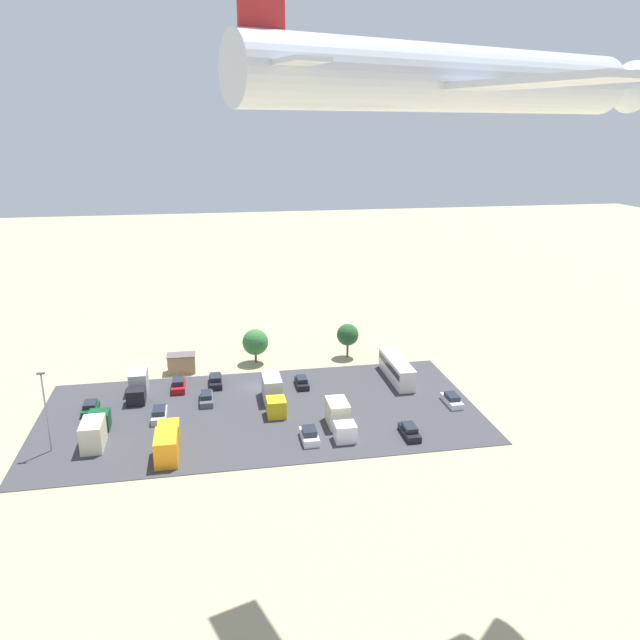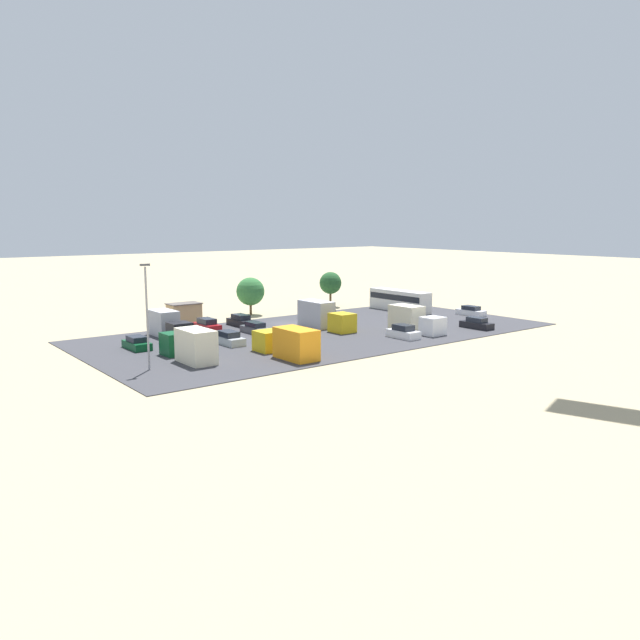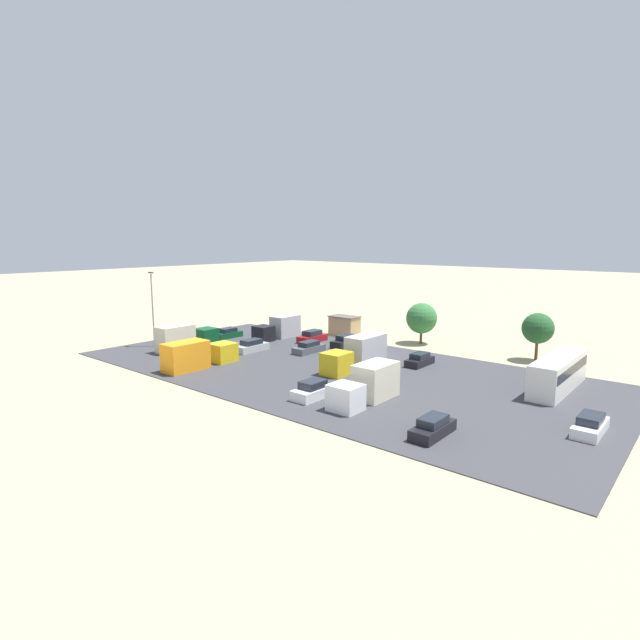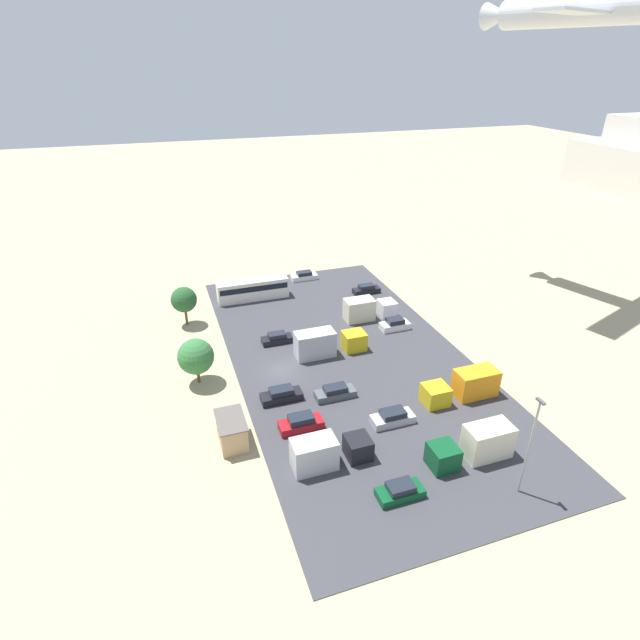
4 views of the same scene
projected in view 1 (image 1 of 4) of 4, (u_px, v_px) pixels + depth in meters
ground_plane at (255, 387)px, 93.07m from camera, size 400.00×400.00×0.00m
parking_lot_surface at (261, 412)px, 84.60m from camera, size 58.80×29.02×0.08m
shed_building at (182, 363)px, 98.25m from camera, size 4.45×2.80×2.94m
bus at (397, 368)px, 95.22m from camera, size 2.59×11.23×3.24m
parked_car_0 at (206, 398)px, 87.48m from camera, size 1.81×4.63×1.44m
parked_car_1 at (216, 381)px, 93.29m from camera, size 1.84×4.68×1.57m
parked_car_2 at (452, 400)px, 86.94m from camera, size 1.79×4.52×1.43m
parked_car_3 at (410, 431)px, 77.93m from camera, size 1.72×4.45×1.47m
parked_car_4 at (159, 414)px, 82.48m from camera, size 1.92×4.60×1.53m
parked_car_5 at (309, 435)px, 76.76m from camera, size 1.96×4.15×1.63m
parked_car_6 at (179, 385)px, 91.73m from camera, size 1.90×4.61×1.64m
parked_car_7 at (302, 382)px, 92.90m from camera, size 1.71×4.15×1.44m
parked_car_8 at (90, 408)px, 84.51m from camera, size 1.91×4.20×1.43m
parked_truck_0 at (95, 430)px, 76.20m from camera, size 2.53×8.41×3.38m
parked_truck_1 at (340, 418)px, 79.56m from camera, size 2.60×7.83×3.22m
parked_truck_2 at (273, 393)px, 86.75m from camera, size 2.51×9.42×3.45m
parked_truck_3 at (167, 443)px, 73.42m from camera, size 2.60×8.91×3.17m
parked_truck_4 at (138, 385)px, 89.75m from camera, size 2.48×7.73×3.12m
tree_near_shed at (348, 335)px, 103.95m from camera, size 3.65×3.65×5.78m
tree_apron_mid at (255, 342)px, 101.51m from camera, size 4.24×4.24×5.69m
light_pole_lot_centre at (46, 409)px, 72.91m from camera, size 0.90×0.28×10.03m
airplane at (468, 80)px, 39.50m from camera, size 31.73×25.85×8.31m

